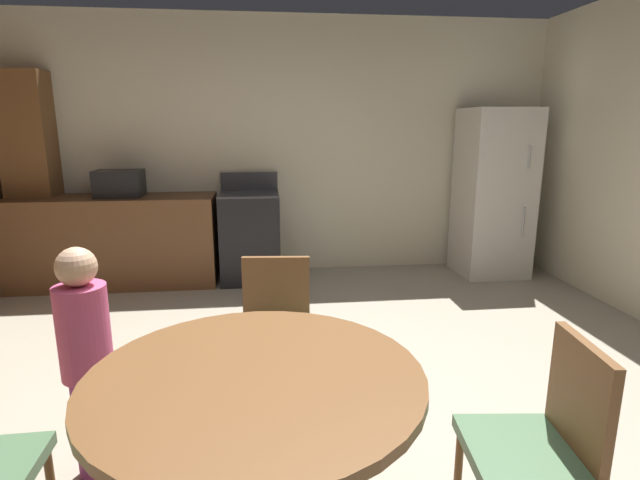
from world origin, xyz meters
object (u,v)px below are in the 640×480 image
at_px(chair_east, 543,439).
at_px(person_child, 87,359).
at_px(oven_range, 250,236).
at_px(dining_table, 257,415).
at_px(refrigerator, 493,193).
at_px(chair_north, 276,326).
at_px(microwave, 119,183).

distance_m(chair_east, person_child, 1.88).
bearing_deg(person_child, oven_range, 113.90).
distance_m(dining_table, chair_east, 1.02).
relative_size(oven_range, refrigerator, 0.62).
relative_size(refrigerator, chair_north, 2.02).
distance_m(microwave, chair_north, 2.91).
relative_size(dining_table, chair_east, 1.34).
distance_m(chair_north, chair_east, 1.45).
distance_m(microwave, chair_east, 4.33).
bearing_deg(chair_north, oven_range, -170.34).
distance_m(refrigerator, microwave, 3.84).
xyz_separation_m(microwave, person_child, (0.61, -2.93, -0.45)).
bearing_deg(oven_range, refrigerator, -1.19).
bearing_deg(person_child, microwave, 138.14).
height_order(chair_east, person_child, person_child).
relative_size(oven_range, person_child, 1.01).
relative_size(dining_table, chair_north, 1.34).
bearing_deg(chair_east, oven_range, -66.57).
relative_size(microwave, chair_east, 0.51).
bearing_deg(microwave, dining_table, -68.65).
bearing_deg(oven_range, chair_north, -85.51).
distance_m(oven_range, refrigerator, 2.62).
relative_size(refrigerator, person_child, 1.61).
xyz_separation_m(oven_range, dining_table, (0.10, -3.48, 0.13)).
relative_size(refrigerator, microwave, 4.00).
xyz_separation_m(oven_range, chair_east, (1.11, -3.59, 0.03)).
distance_m(oven_range, microwave, 1.38).
bearing_deg(refrigerator, person_child, -138.35).
relative_size(oven_range, dining_table, 0.94).
bearing_deg(chair_east, refrigerator, -106.34).
bearing_deg(chair_east, microwave, -50.34).
height_order(dining_table, chair_east, chair_east).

